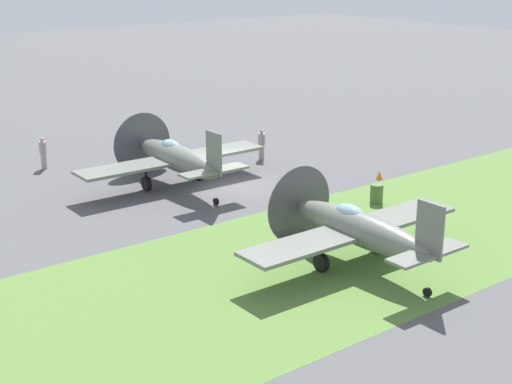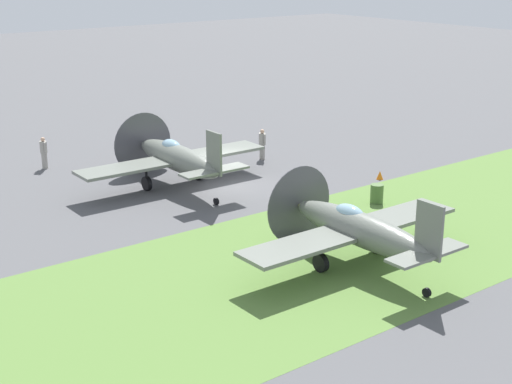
% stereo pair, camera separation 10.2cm
% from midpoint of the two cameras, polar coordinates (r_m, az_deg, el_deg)
% --- Properties ---
extents(ground_plane, '(160.00, 160.00, 0.00)m').
position_cam_midpoint_polar(ground_plane, '(37.15, -1.90, 0.55)').
color(ground_plane, '#515154').
extents(grass_verge, '(120.00, 11.00, 0.01)m').
position_cam_midpoint_polar(grass_verge, '(30.21, 8.87, -3.81)').
color(grass_verge, '#567A38').
rests_on(grass_verge, ground).
extents(airplane_lead, '(9.99, 7.95, 3.58)m').
position_cam_midpoint_polar(airplane_lead, '(36.65, -6.06, 2.65)').
color(airplane_lead, slate).
rests_on(airplane_lead, ground).
extents(airplane_wingman, '(9.66, 7.69, 3.47)m').
position_cam_midpoint_polar(airplane_wingman, '(27.44, 7.92, -2.79)').
color(airplane_wingman, slate).
rests_on(airplane_wingman, ground).
extents(ground_crew_chief, '(0.38, 0.63, 1.73)m').
position_cam_midpoint_polar(ground_crew_chief, '(41.35, -15.93, 2.97)').
color(ground_crew_chief, '#9E998E').
rests_on(ground_crew_chief, ground).
extents(ground_crew_mechanic, '(0.38, 0.63, 1.73)m').
position_cam_midpoint_polar(ground_crew_mechanic, '(41.58, 0.55, 3.74)').
color(ground_crew_mechanic, '#9E998E').
rests_on(ground_crew_mechanic, ground).
extents(fuel_drum, '(0.60, 0.60, 0.90)m').
position_cam_midpoint_polar(fuel_drum, '(34.77, 9.35, -0.14)').
color(fuel_drum, '#476633').
rests_on(fuel_drum, ground).
extents(runway_marker_cone, '(0.36, 0.36, 0.44)m').
position_cam_midpoint_polar(runway_marker_cone, '(38.55, 9.57, 1.29)').
color(runway_marker_cone, orange).
rests_on(runway_marker_cone, ground).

